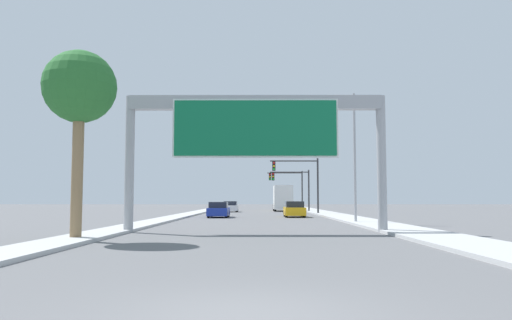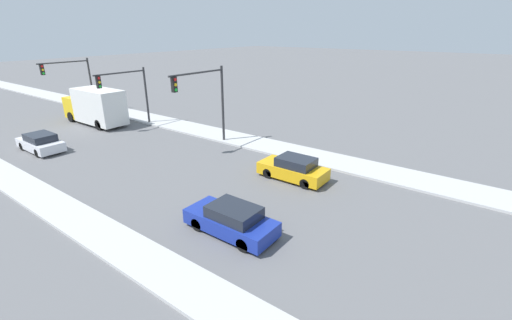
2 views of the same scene
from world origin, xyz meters
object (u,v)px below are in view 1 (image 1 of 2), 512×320
sign_gantry (255,126)px  car_near_left (294,210)px  traffic_light_far_intersection (290,183)px  street_lamp_right (351,147)px  traffic_light_near_intersection (302,176)px  car_near_right (219,210)px  traffic_light_mid_block (295,183)px  truck_box_primary (283,198)px  palm_tree_foreground (80,90)px  car_far_right (231,207)px

sign_gantry → car_near_left: (3.50, 21.43, -4.70)m
car_near_left → traffic_light_far_intersection: size_ratio=0.73×
car_near_left → street_lamp_right: 13.37m
traffic_light_far_intersection → street_lamp_right: (1.64, -40.87, 1.21)m
traffic_light_near_intersection → car_near_right: bearing=-131.7°
car_near_right → traffic_light_mid_block: (8.47, 19.53, 3.13)m
sign_gantry → traffic_light_near_intersection: size_ratio=2.15×
truck_box_primary → car_near_left: bearing=-90.0°
car_near_left → palm_tree_foreground: (-10.78, -26.32, 5.52)m
car_near_right → car_far_right: bearing=90.0°
truck_box_primary → traffic_light_far_intersection: bearing=76.6°
truck_box_primary → traffic_light_far_intersection: (1.47, 6.14, 2.29)m
car_near_left → traffic_light_mid_block: bearing=85.5°
traffic_light_far_intersection → palm_tree_foreground: (-12.25, -55.01, 2.14)m
sign_gantry → traffic_light_mid_block: 40.47m
sign_gantry → car_near_right: (-3.50, 20.60, -4.72)m
car_near_left → traffic_light_near_intersection: (1.50, 8.70, 3.57)m
car_far_right → truck_box_primary: truck_box_primary is taller
sign_gantry → car_far_right: 40.39m
car_near_right → traffic_light_mid_block: size_ratio=0.81×
street_lamp_right → car_far_right: bearing=108.2°
truck_box_primary → palm_tree_foreground: (-10.78, -48.87, 4.43)m
car_far_right → car_near_left: car_near_left is taller
car_near_right → truck_box_primary: bearing=73.3°
car_near_right → traffic_light_near_intersection: (8.50, 9.53, 3.59)m
sign_gantry → car_near_left: size_ratio=3.10×
car_near_right → street_lamp_right: (10.10, -11.34, 4.61)m
street_lamp_right → traffic_light_mid_block: bearing=93.0°
traffic_light_far_intersection → car_near_left: bearing=-92.9°
traffic_light_mid_block → sign_gantry: bearing=-97.1°
traffic_light_far_intersection → street_lamp_right: bearing=-87.7°
traffic_light_near_intersection → street_lamp_right: 20.95m
truck_box_primary → street_lamp_right: street_lamp_right is taller
car_near_left → truck_box_primary: 22.58m
car_far_right → truck_box_primary: (7.00, 4.03, 1.12)m
traffic_light_near_intersection → palm_tree_foreground: 37.16m
car_far_right → traffic_light_mid_block: bearing=1.2°
truck_box_primary → street_lamp_right: bearing=-84.9°
palm_tree_foreground → traffic_light_mid_block: bearing=74.8°
sign_gantry → traffic_light_far_intersection: (4.97, 50.13, -1.32)m
car_near_left → traffic_light_far_intersection: (1.47, 28.70, 3.38)m
street_lamp_right → palm_tree_foreground: bearing=-134.5°
traffic_light_near_intersection → palm_tree_foreground: bearing=-109.3°
traffic_light_mid_block → traffic_light_far_intersection: size_ratio=0.93×
car_near_left → sign_gantry: bearing=-99.3°
sign_gantry → car_near_left: bearing=80.7°
car_near_right → truck_box_primary: (7.00, 23.39, 1.11)m
traffic_light_far_intersection → traffic_light_mid_block: bearing=-90.0°
car_near_left → palm_tree_foreground: 28.97m
sign_gantry → car_near_right: 21.42m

